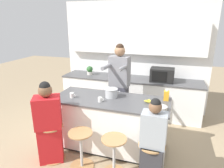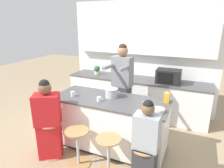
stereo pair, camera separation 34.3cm
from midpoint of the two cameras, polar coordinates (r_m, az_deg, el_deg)
ground_plane at (r=3.89m, az=2.13°, el=-17.33°), size 16.00×16.00×0.00m
wall_back at (r=5.03m, az=10.38°, el=9.53°), size 3.64×0.22×2.70m
back_counter at (r=4.99m, az=8.77°, el=-3.46°), size 3.38×0.70×0.90m
kitchen_island at (r=3.64m, az=2.22°, el=-11.19°), size 2.01×0.82×0.94m
bar_stool_leftmost at (r=3.60m, az=-14.10°, el=-14.67°), size 0.38×0.38×0.62m
bar_stool_center_left at (r=3.31m, az=-6.74°, el=-17.32°), size 0.38×0.38×0.62m
bar_stool_center_right at (r=3.12m, az=2.31°, el=-19.70°), size 0.38×0.38×0.62m
bar_stool_rightmost at (r=3.02m, az=12.63°, el=-21.59°), size 0.38×0.38×0.62m
person_cooking at (r=4.00m, az=5.31°, el=-1.58°), size 0.44×0.59×1.82m
person_wrapped_blanket at (r=3.42m, az=-15.03°, el=-10.39°), size 0.49×0.45×1.37m
person_seated_near at (r=2.85m, az=13.14°, el=-17.83°), size 0.33×0.27×1.30m
cooking_pot at (r=3.50m, az=2.65°, el=-2.60°), size 0.32×0.23×0.16m
fruit_bowl at (r=3.08m, az=16.29°, el=-7.29°), size 0.18×0.18×0.06m
coffee_cup_near at (r=3.34m, az=-0.78°, el=-4.39°), size 0.11×0.07×0.08m
coffee_cup_far at (r=3.59m, az=-8.45°, el=-2.86°), size 0.10×0.07×0.09m
banana_bunch at (r=3.31m, az=13.00°, el=-5.29°), size 0.17×0.12×0.06m
juice_carton at (r=3.44m, az=18.17°, el=-3.79°), size 0.08×0.08×0.18m
microwave at (r=4.64m, az=17.90°, el=2.06°), size 0.53×0.35×0.31m
potted_plant at (r=5.18m, az=-2.43°, el=4.04°), size 0.16×0.16×0.22m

